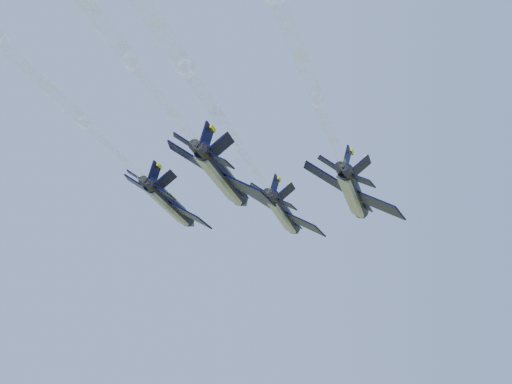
{
  "coord_description": "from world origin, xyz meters",
  "views": [
    {
      "loc": [
        -7.71,
        -90.08,
        80.71
      ],
      "look_at": [
        -3.76,
        1.28,
        96.76
      ],
      "focal_mm": 55.0,
      "sensor_mm": 36.0,
      "label": 1
    }
  ],
  "objects_px": {
    "jet_left": "(171,204)",
    "jet_lead": "(284,214)",
    "jet_right": "(354,193)",
    "jet_slot": "(224,177)"
  },
  "relations": [
    {
      "from": "jet_left",
      "to": "jet_lead",
      "type": "bearing_deg",
      "value": 46.85
    },
    {
      "from": "jet_lead",
      "to": "jet_right",
      "type": "distance_m",
      "value": 17.11
    },
    {
      "from": "jet_lead",
      "to": "jet_right",
      "type": "bearing_deg",
      "value": -47.16
    },
    {
      "from": "jet_right",
      "to": "jet_slot",
      "type": "distance_m",
      "value": 17.23
    },
    {
      "from": "jet_left",
      "to": "jet_slot",
      "type": "bearing_deg",
      "value": -49.91
    },
    {
      "from": "jet_lead",
      "to": "jet_slot",
      "type": "bearing_deg",
      "value": -87.93
    },
    {
      "from": "jet_slot",
      "to": "jet_right",
      "type": "bearing_deg",
      "value": 51.62
    },
    {
      "from": "jet_lead",
      "to": "jet_right",
      "type": "height_order",
      "value": "same"
    },
    {
      "from": "jet_lead",
      "to": "jet_slot",
      "type": "height_order",
      "value": "same"
    },
    {
      "from": "jet_slot",
      "to": "jet_left",
      "type": "bearing_deg",
      "value": 130.09
    }
  ]
}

